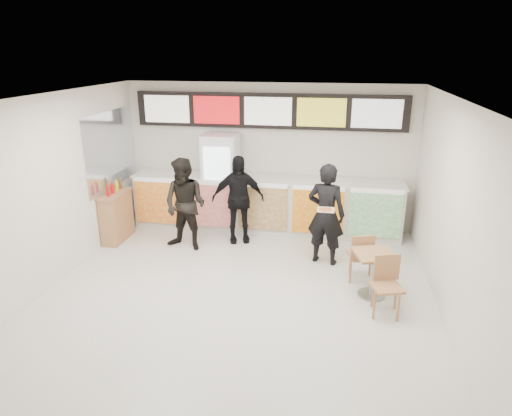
% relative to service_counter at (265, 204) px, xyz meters
% --- Properties ---
extents(floor, '(7.00, 7.00, 0.00)m').
position_rel_service_counter_xyz_m(floor, '(-0.00, -3.09, -0.57)').
color(floor, beige).
rests_on(floor, ground).
extents(ceiling, '(7.00, 7.00, 0.00)m').
position_rel_service_counter_xyz_m(ceiling, '(-0.00, -3.09, 2.43)').
color(ceiling, white).
rests_on(ceiling, wall_back).
extents(wall_back, '(6.00, 0.00, 6.00)m').
position_rel_service_counter_xyz_m(wall_back, '(-0.00, 0.41, 0.93)').
color(wall_back, silver).
rests_on(wall_back, floor).
extents(wall_left, '(0.00, 7.00, 7.00)m').
position_rel_service_counter_xyz_m(wall_left, '(-3.00, -3.09, 0.93)').
color(wall_left, silver).
rests_on(wall_left, floor).
extents(wall_right, '(0.00, 7.00, 7.00)m').
position_rel_service_counter_xyz_m(wall_right, '(3.00, -3.09, 0.93)').
color(wall_right, silver).
rests_on(wall_right, floor).
extents(service_counter, '(5.56, 0.77, 1.14)m').
position_rel_service_counter_xyz_m(service_counter, '(0.00, 0.00, 0.00)').
color(service_counter, silver).
rests_on(service_counter, floor).
extents(menu_board, '(5.50, 0.14, 0.70)m').
position_rel_service_counter_xyz_m(menu_board, '(0.00, 0.32, 1.88)').
color(menu_board, black).
rests_on(menu_board, wall_back).
extents(drinks_fridge, '(0.70, 0.67, 2.00)m').
position_rel_service_counter_xyz_m(drinks_fridge, '(-0.93, 0.02, 0.43)').
color(drinks_fridge, white).
rests_on(drinks_fridge, floor).
extents(mirror_panel, '(0.01, 2.00, 1.50)m').
position_rel_service_counter_xyz_m(mirror_panel, '(-2.99, -0.64, 1.18)').
color(mirror_panel, '#B2B7BF').
rests_on(mirror_panel, wall_left).
extents(customer_main, '(0.75, 0.58, 1.82)m').
position_rel_service_counter_xyz_m(customer_main, '(1.28, -1.33, 0.34)').
color(customer_main, black).
rests_on(customer_main, floor).
extents(customer_left, '(0.98, 0.84, 1.76)m').
position_rel_service_counter_xyz_m(customer_left, '(-1.33, -1.18, 0.31)').
color(customer_left, black).
rests_on(customer_left, floor).
extents(customer_mid, '(1.10, 0.71, 1.74)m').
position_rel_service_counter_xyz_m(customer_mid, '(-0.44, -0.64, 0.30)').
color(customer_mid, black).
rests_on(customer_mid, floor).
extents(pizza_slice, '(0.36, 0.36, 0.02)m').
position_rel_service_counter_xyz_m(pizza_slice, '(1.28, -1.78, 0.58)').
color(pizza_slice, beige).
rests_on(pizza_slice, customer_main).
extents(cafe_table, '(0.81, 1.52, 0.86)m').
position_rel_service_counter_xyz_m(cafe_table, '(2.05, -2.39, -0.07)').
color(cafe_table, '#A8724C').
rests_on(cafe_table, floor).
extents(condiment_ledge, '(0.36, 0.88, 1.17)m').
position_rel_service_counter_xyz_m(condiment_ledge, '(-2.82, -1.02, -0.07)').
color(condiment_ledge, '#A8724C').
rests_on(condiment_ledge, floor).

